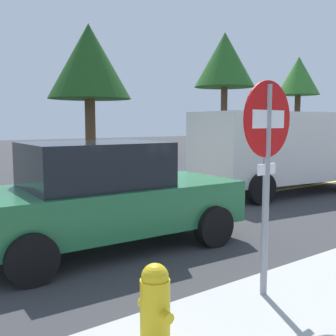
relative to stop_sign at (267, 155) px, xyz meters
name	(u,v)px	position (x,y,z in m)	size (l,w,h in m)	color
ground_plane	(105,217)	(0.64, 4.68, -1.60)	(80.00, 80.00, 0.00)	#38383A
lane_marking_centre	(213,200)	(3.64, 4.68, -1.59)	(28.00, 0.16, 0.01)	#E0D14C
stop_sign	(267,155)	(0.00, 0.00, 0.00)	(0.76, 0.09, 2.34)	gray
white_van	(286,147)	(6.13, 4.42, -0.33)	(5.41, 2.79, 2.20)	silver
car_white_crossing	(316,151)	(11.63, 7.09, -0.80)	(4.39, 2.09, 1.57)	white
car_green_near_curb	(104,196)	(-0.35, 2.82, -0.78)	(4.21, 2.10, 1.64)	#236B3D
tree_left_verge	(225,61)	(11.01, 11.83, 3.30)	(2.92, 2.92, 6.25)	#513823
tree_centre_verge	(298,77)	(16.26, 11.41, 2.83)	(2.34, 2.34, 5.55)	#513823
tree_right_verge	(89,63)	(3.09, 10.28, 2.36)	(2.82, 2.82, 5.25)	#513823
fire_hydrant	(155,313)	(-1.47, -0.15, -1.17)	(0.24, 0.38, 0.83)	gold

